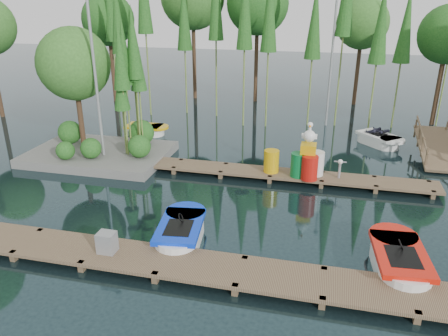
% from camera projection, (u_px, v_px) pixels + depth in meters
% --- Properties ---
extents(ground_plane, '(90.00, 90.00, 0.00)m').
position_uv_depth(ground_plane, '(208.00, 199.00, 16.13)').
color(ground_plane, '#1D3237').
extents(near_dock, '(18.00, 1.50, 0.50)m').
position_uv_depth(near_dock, '(164.00, 261.00, 11.99)').
color(near_dock, brown).
rests_on(near_dock, ground).
extents(far_dock, '(15.00, 1.20, 0.50)m').
position_uv_depth(far_dock, '(247.00, 171.00, 18.08)').
color(far_dock, brown).
rests_on(far_dock, ground).
extents(island, '(6.20, 4.20, 6.75)m').
position_uv_depth(island, '(90.00, 88.00, 19.29)').
color(island, slate).
rests_on(island, ground).
extents(tree_screen, '(34.42, 18.53, 10.31)m').
position_uv_depth(tree_screen, '(222.00, 12.00, 23.85)').
color(tree_screen, '#412B1B').
rests_on(tree_screen, ground).
extents(lamp_island, '(0.30, 0.30, 7.25)m').
position_uv_depth(lamp_island, '(94.00, 67.00, 18.00)').
color(lamp_island, gray).
rests_on(lamp_island, ground).
extents(lamp_rear, '(0.30, 0.30, 7.25)m').
position_uv_depth(lamp_rear, '(332.00, 49.00, 23.59)').
color(lamp_rear, gray).
rests_on(lamp_rear, ground).
extents(ramp, '(1.50, 3.94, 1.49)m').
position_uv_depth(ramp, '(437.00, 147.00, 19.81)').
color(ramp, brown).
rests_on(ramp, ground).
extents(boat_blue, '(1.63, 2.97, 0.95)m').
position_uv_depth(boat_blue, '(181.00, 232.00, 13.36)').
color(boat_blue, white).
rests_on(boat_blue, ground).
extents(boat_red, '(1.58, 3.07, 1.00)m').
position_uv_depth(boat_red, '(399.00, 261.00, 11.89)').
color(boat_red, white).
rests_on(boat_red, ground).
extents(boat_yellow_far, '(2.46, 1.12, 1.23)m').
position_uv_depth(boat_yellow_far, '(145.00, 130.00, 23.45)').
color(boat_yellow_far, white).
rests_on(boat_yellow_far, ground).
extents(boat_white_far, '(2.62, 2.70, 1.23)m').
position_uv_depth(boat_white_far, '(379.00, 140.00, 21.81)').
color(boat_white_far, white).
rests_on(boat_white_far, ground).
extents(utility_cabinet, '(0.49, 0.42, 0.60)m').
position_uv_depth(utility_cabinet, '(107.00, 242.00, 12.21)').
color(utility_cabinet, gray).
rests_on(utility_cabinet, near_dock).
extents(yellow_barrel, '(0.61, 0.61, 0.92)m').
position_uv_depth(yellow_barrel, '(271.00, 161.00, 17.67)').
color(yellow_barrel, '#D7A10B').
rests_on(yellow_barrel, far_dock).
extents(drum_cluster, '(1.29, 1.18, 2.22)m').
position_uv_depth(drum_cluster, '(308.00, 161.00, 17.13)').
color(drum_cluster, '#0B682D').
rests_on(drum_cluster, far_dock).
extents(seagull_post, '(0.48, 0.26, 0.77)m').
position_uv_depth(seagull_post, '(340.00, 165.00, 17.05)').
color(seagull_post, gray).
rests_on(seagull_post, far_dock).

